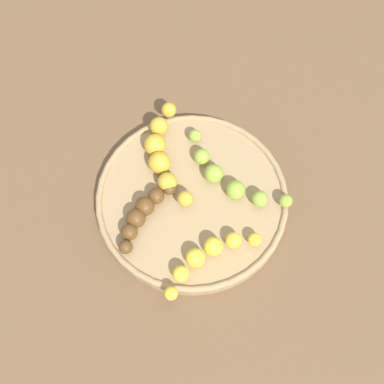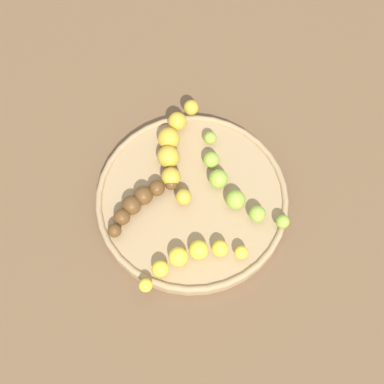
% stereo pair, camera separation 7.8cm
% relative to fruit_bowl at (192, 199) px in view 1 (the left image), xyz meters
% --- Properties ---
extents(ground_plane, '(2.40, 2.40, 0.00)m').
position_rel_fruit_bowl_xyz_m(ground_plane, '(0.00, 0.00, -0.01)').
color(ground_plane, brown).
extents(fruit_bowl, '(0.30, 0.30, 0.02)m').
position_rel_fruit_bowl_xyz_m(fruit_bowl, '(0.00, 0.00, 0.00)').
color(fruit_bowl, '#A08259').
rests_on(fruit_bowl, ground_plane).
extents(banana_green, '(0.07, 0.20, 0.03)m').
position_rel_fruit_bowl_xyz_m(banana_green, '(-0.06, 0.02, 0.02)').
color(banana_green, '#8CAD38').
rests_on(banana_green, fruit_bowl).
extents(banana_spotted, '(0.12, 0.15, 0.04)m').
position_rel_fruit_bowl_xyz_m(banana_spotted, '(-0.01, -0.08, 0.02)').
color(banana_spotted, gold).
rests_on(banana_spotted, fruit_bowl).
extents(banana_overripe, '(0.13, 0.05, 0.03)m').
position_rel_fruit_bowl_xyz_m(banana_overripe, '(0.08, -0.03, 0.02)').
color(banana_overripe, '#593819').
rests_on(banana_overripe, fruit_bowl).
extents(banana_yellow, '(0.16, 0.07, 0.03)m').
position_rel_fruit_bowl_xyz_m(banana_yellow, '(0.05, 0.09, 0.02)').
color(banana_yellow, yellow).
rests_on(banana_yellow, fruit_bowl).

